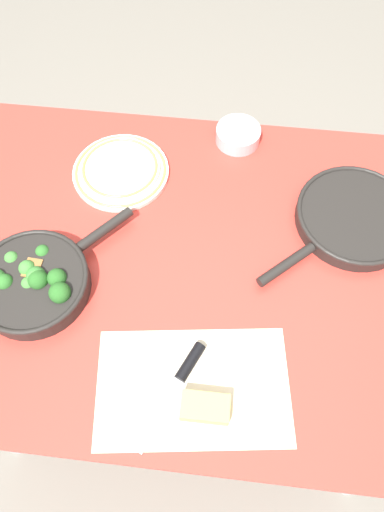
{
  "coord_description": "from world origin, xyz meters",
  "views": [
    {
      "loc": [
        0.06,
        -0.5,
        1.72
      ],
      "look_at": [
        0.0,
        0.0,
        0.8
      ],
      "focal_mm": 32.0,
      "sensor_mm": 36.0,
      "label": 1
    }
  ],
  "objects_px": {
    "skillet_broccoli": "(34,281)",
    "grater_knife": "(179,380)",
    "cheese_block": "(205,408)",
    "prep_bowl_steel": "(238,135)",
    "skillet_eggs": "(354,217)",
    "dinner_plate_stack": "(121,170)"
  },
  "relations": [
    {
      "from": "grater_knife",
      "to": "dinner_plate_stack",
      "type": "relative_size",
      "value": 0.91
    },
    {
      "from": "cheese_block",
      "to": "skillet_broccoli",
      "type": "bearing_deg",
      "value": 150.92
    },
    {
      "from": "skillet_broccoli",
      "to": "skillet_eggs",
      "type": "xyz_separation_m",
      "value": [
        0.72,
        0.26,
        -0.01
      ]
    },
    {
      "from": "dinner_plate_stack",
      "to": "prep_bowl_steel",
      "type": "bearing_deg",
      "value": 26.72
    },
    {
      "from": "skillet_broccoli",
      "to": "grater_knife",
      "type": "bearing_deg",
      "value": -75.61
    },
    {
      "from": "grater_knife",
      "to": "cheese_block",
      "type": "relative_size",
      "value": 2.39
    },
    {
      "from": "cheese_block",
      "to": "grater_knife",
      "type": "bearing_deg",
      "value": 138.41
    },
    {
      "from": "grater_knife",
      "to": "prep_bowl_steel",
      "type": "bearing_deg",
      "value": -161.3
    },
    {
      "from": "skillet_eggs",
      "to": "prep_bowl_steel",
      "type": "relative_size",
      "value": 3.13
    },
    {
      "from": "dinner_plate_stack",
      "to": "prep_bowl_steel",
      "type": "height_order",
      "value": "prep_bowl_steel"
    },
    {
      "from": "skillet_broccoli",
      "to": "skillet_eggs",
      "type": "bearing_deg",
      "value": -29.25
    },
    {
      "from": "skillet_eggs",
      "to": "dinner_plate_stack",
      "type": "xyz_separation_m",
      "value": [
        -0.59,
        0.09,
        -0.01
      ]
    },
    {
      "from": "grater_knife",
      "to": "cheese_block",
      "type": "height_order",
      "value": "cheese_block"
    },
    {
      "from": "skillet_eggs",
      "to": "prep_bowl_steel",
      "type": "distance_m",
      "value": 0.38
    },
    {
      "from": "skillet_broccoli",
      "to": "grater_knife",
      "type": "distance_m",
      "value": 0.39
    },
    {
      "from": "dinner_plate_stack",
      "to": "cheese_block",
      "type": "bearing_deg",
      "value": -64.06
    },
    {
      "from": "dinner_plate_stack",
      "to": "prep_bowl_steel",
      "type": "xyz_separation_m",
      "value": [
        0.3,
        0.15,
        0.01
      ]
    },
    {
      "from": "skillet_broccoli",
      "to": "cheese_block",
      "type": "bearing_deg",
      "value": -78.05
    },
    {
      "from": "skillet_eggs",
      "to": "dinner_plate_stack",
      "type": "distance_m",
      "value": 0.6
    },
    {
      "from": "cheese_block",
      "to": "prep_bowl_steel",
      "type": "xyz_separation_m",
      "value": [
        0.02,
        0.72,
        0.0
      ]
    },
    {
      "from": "grater_knife",
      "to": "cheese_block",
      "type": "distance_m",
      "value": 0.08
    },
    {
      "from": "grater_knife",
      "to": "prep_bowl_steel",
      "type": "distance_m",
      "value": 0.67
    }
  ]
}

